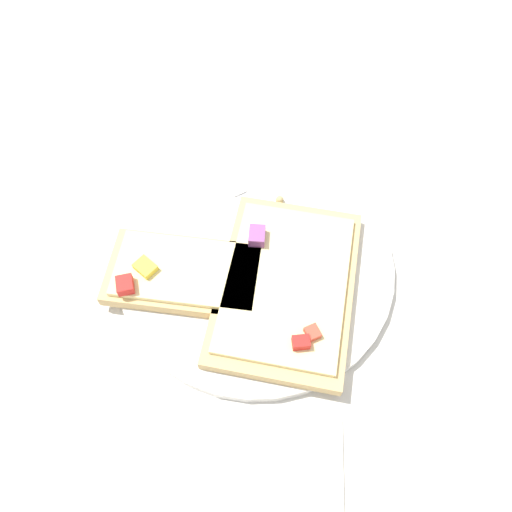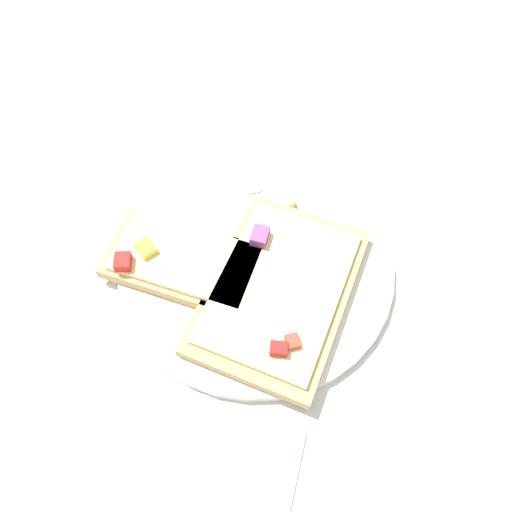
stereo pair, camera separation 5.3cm
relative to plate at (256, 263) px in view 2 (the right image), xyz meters
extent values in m
plane|color=beige|center=(0.00, 0.00, -0.01)|extent=(4.00, 4.00, 0.00)
cylinder|color=silver|center=(0.00, 0.00, 0.00)|extent=(0.30, 0.30, 0.01)
cube|color=silver|center=(0.05, 0.07, 0.01)|extent=(0.11, 0.09, 0.01)
cube|color=silver|center=(-0.02, 0.02, 0.01)|extent=(0.06, 0.05, 0.01)
cube|color=silver|center=(-0.06, 0.00, 0.01)|extent=(0.03, 0.02, 0.00)
cube|color=silver|center=(-0.06, 0.00, 0.01)|extent=(0.03, 0.02, 0.00)
cube|color=silver|center=(-0.05, -0.01, 0.01)|extent=(0.03, 0.02, 0.00)
cube|color=silver|center=(-0.05, -0.01, 0.01)|extent=(0.03, 0.02, 0.00)
cube|color=silver|center=(0.12, 0.04, 0.01)|extent=(0.07, 0.06, 0.01)
cube|color=silver|center=(0.03, -0.01, 0.01)|extent=(0.12, 0.08, 0.00)
cube|color=tan|center=(-0.03, -0.03, 0.01)|extent=(0.21, 0.16, 0.01)
cube|color=beige|center=(-0.03, -0.03, 0.02)|extent=(0.19, 0.14, 0.01)
cube|color=#D14733|center=(-0.09, -0.06, 0.03)|extent=(0.02, 0.02, 0.01)
cube|color=red|center=(-0.10, -0.05, 0.03)|extent=(0.01, 0.02, 0.01)
cube|color=#934C8E|center=(0.02, 0.00, 0.03)|extent=(0.02, 0.02, 0.01)
cube|color=tan|center=(-0.03, 0.07, 0.01)|extent=(0.10, 0.17, 0.01)
cube|color=beige|center=(-0.03, 0.07, 0.02)|extent=(0.09, 0.15, 0.01)
cube|color=yellow|center=(-0.03, 0.11, 0.03)|extent=(0.03, 0.03, 0.01)
cube|color=red|center=(-0.05, 0.13, 0.03)|extent=(0.02, 0.02, 0.01)
sphere|color=tan|center=(-0.06, 0.10, 0.01)|extent=(0.01, 0.01, 0.01)
sphere|color=tan|center=(-0.08, 0.01, 0.01)|extent=(0.01, 0.01, 0.01)
sphere|color=tan|center=(0.08, -0.02, 0.01)|extent=(0.01, 0.01, 0.01)
cube|color=beige|center=(-0.21, -0.06, 0.00)|extent=(0.11, 0.07, 0.01)
camera|label=1|loc=(-0.27, -0.02, 0.47)|focal=35.00mm
camera|label=2|loc=(-0.26, -0.07, 0.47)|focal=35.00mm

